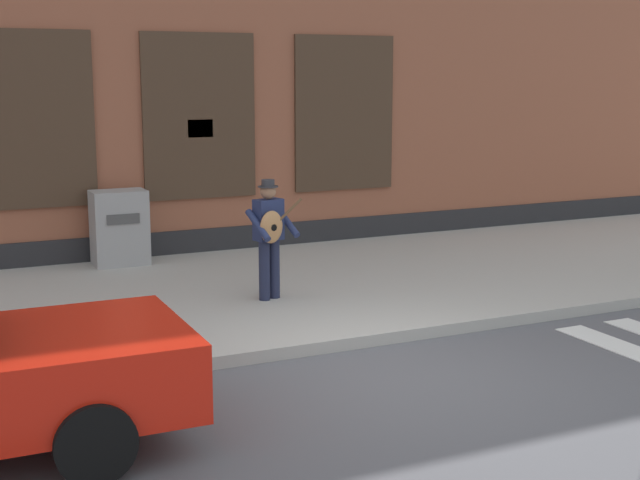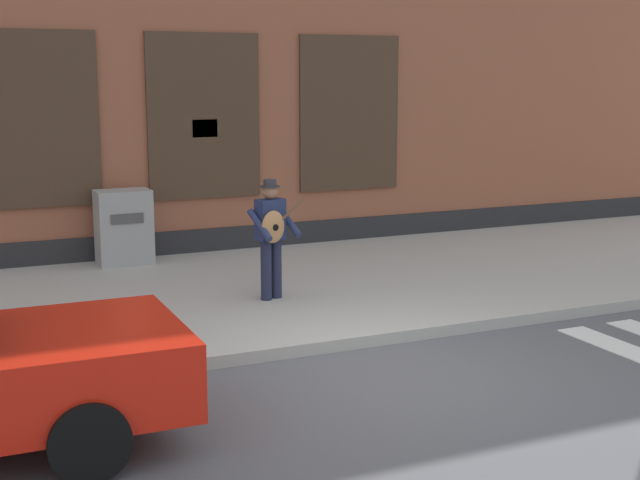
# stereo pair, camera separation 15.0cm
# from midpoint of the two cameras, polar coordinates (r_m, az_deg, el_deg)

# --- Properties ---
(ground_plane) EXTENTS (160.00, 160.00, 0.00)m
(ground_plane) POSITION_cam_midpoint_polar(r_m,az_deg,el_deg) (9.72, 5.11, -8.57)
(ground_plane) COLOR #56565B
(sidewalk) EXTENTS (28.00, 5.70, 0.15)m
(sidewalk) POSITION_cam_midpoint_polar(r_m,az_deg,el_deg) (13.00, -3.17, -3.28)
(sidewalk) COLOR #ADAAA3
(sidewalk) RESTS_ON ground
(building_backdrop) EXTENTS (28.00, 4.06, 7.77)m
(building_backdrop) POSITION_cam_midpoint_polar(r_m,az_deg,el_deg) (17.25, -9.32, 12.74)
(building_backdrop) COLOR #99563D
(building_backdrop) RESTS_ON ground
(busker) EXTENTS (0.77, 0.63, 1.64)m
(busker) POSITION_cam_midpoint_polar(r_m,az_deg,el_deg) (12.04, -2.78, 0.52)
(busker) COLOR #1E233D
(busker) RESTS_ON sidewalk
(utility_box) EXTENTS (0.86, 0.59, 1.21)m
(utility_box) POSITION_cam_midpoint_polar(r_m,az_deg,el_deg) (14.70, -12.16, 0.81)
(utility_box) COLOR #9E9E9E
(utility_box) RESTS_ON sidewalk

